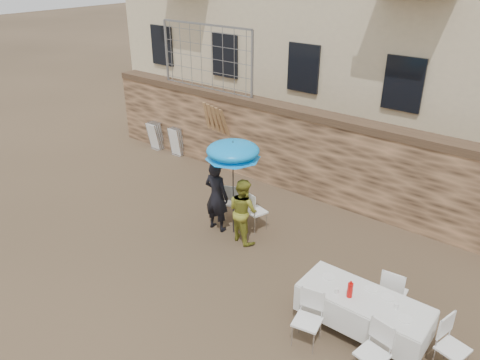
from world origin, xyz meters
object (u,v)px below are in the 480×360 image
Objects in this scene: umbrella at (233,153)px; table_chair_back at (393,291)px; chair_stack_left at (158,134)px; chair_stack_right at (178,141)px; table_chair_front_right at (372,353)px; table_chair_side at (453,348)px; couple_chair_right at (256,210)px; soda_bottle at (350,290)px; couple_chair_left at (232,201)px; man_suit at (217,196)px; woman_dress at (243,211)px; banquet_table at (364,299)px; table_chair_front_left at (307,320)px.

umbrella is 2.15× the size of table_chair_back.
chair_stack_right is at bearing 0.00° from chair_stack_left.
table_chair_front_right is 1.00× the size of table_chair_side.
table_chair_side is at bearing -11.70° from umbrella.
table_chair_side is at bearing 178.70° from couple_chair_right.
couple_chair_right is 3.69× the size of soda_bottle.
umbrella is at bearing 106.20° from couple_chair_left.
chair_stack_left is at bearing -31.80° from man_suit.
soda_bottle is 1.11m from table_chair_back.
chair_stack_right is (-3.84, 2.61, -0.38)m from man_suit.
woman_dress reaches higher than table_chair_back.
banquet_table is at bearing 175.37° from woman_dress.
man_suit is 4.18m from banquet_table.
woman_dress is 4.21m from table_chair_front_right.
couple_chair_right is 0.46× the size of banquet_table.
table_chair_side is at bearing 4.09° from banquet_table.
soda_bottle is (3.85, -1.20, 0.07)m from man_suit.
umbrella reaches higher than couple_chair_right.
couple_chair_left is 5.11m from table_chair_front_right.
couple_chair_right is 4.50m from table_chair_front_right.
chair_stack_left is 0.90m from chair_stack_right.
man_suit is at bearing -165.96° from umbrella.
table_chair_back is at bearing -17.60° from chair_stack_left.
umbrella is 0.98× the size of banquet_table.
soda_bottle is 0.27× the size of table_chair_side.
couple_chair_left is at bearing -93.01° from man_suit.
table_chair_back is (3.50, -0.25, -0.26)m from woman_dress.
couple_chair_right is at bearing -17.76° from table_chair_back.
chair_stack_right is at bearing 155.16° from banquet_table.
table_chair_back is at bearing 51.65° from table_chair_front_left.
table_chair_front_left and table_chair_front_right have the same top height.
umbrella is at bearing -2.98° from woman_dress.
table_chair_side is 1.04× the size of chair_stack_left.
man_suit is 0.96m from couple_chair_right.
woman_dress is 1.54× the size of couple_chair_right.
table_chair_side is at bearing -20.92° from chair_stack_right.
table_chair_side is 1.04× the size of chair_stack_right.
man_suit is 0.81× the size of umbrella.
couple_chair_right is 4.99m from chair_stack_right.
umbrella is 5.15m from chair_stack_right.
soda_bottle reaches higher than banquet_table.
couple_chair_left reaches higher than chair_stack_left.
couple_chair_left is 0.46× the size of banquet_table.
umbrella reaches higher than chair_stack_right.
table_chair_back is (0.40, 0.95, -0.43)m from soda_bottle.
couple_chair_left is 4.36m from banquet_table.
soda_bottle reaches higher than table_chair_back.
table_chair_side is (5.05, -1.05, -1.47)m from umbrella.
soda_bottle is (3.45, -1.30, -1.05)m from umbrella.
table_chair_front_left is (3.45, -2.35, 0.00)m from couple_chair_left.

